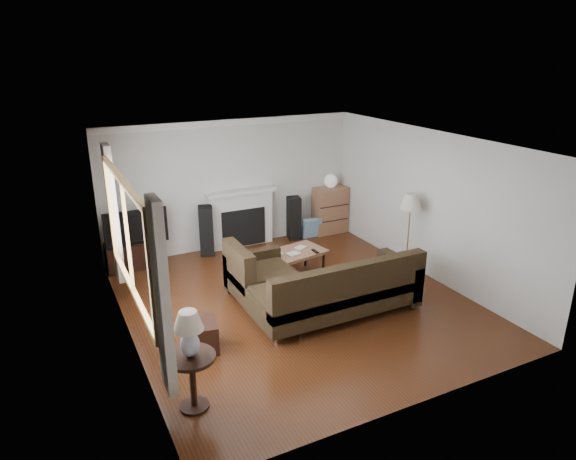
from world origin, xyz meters
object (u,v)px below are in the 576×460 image
floor_lamp (408,234)px  side_table (193,382)px  coffee_table (291,265)px  tv_stand (134,255)px  bookshelf (330,210)px  sectional_sofa (336,287)px

floor_lamp → side_table: (-4.37, -1.82, -0.39)m
coffee_table → side_table: (-2.48, -2.56, 0.10)m
tv_stand → bookshelf: size_ratio=0.97×
side_table → sectional_sofa: bearing=24.1°
coffee_table → bookshelf: bearing=32.8°
tv_stand → bookshelf: 4.11m
floor_lamp → bookshelf: bearing=92.6°
sectional_sofa → tv_stand: bearing=127.2°
sectional_sofa → floor_lamp: size_ratio=1.87×
sectional_sofa → side_table: (-2.50, -1.12, -0.11)m
sectional_sofa → side_table: bearing=-155.9°
sectional_sofa → floor_lamp: (1.87, 0.70, 0.29)m
bookshelf → coffee_table: (-1.78, -1.67, -0.26)m
floor_lamp → side_table: 4.75m
tv_stand → bookshelf: bearing=0.4°
tv_stand → floor_lamp: (4.21, -2.38, 0.48)m
tv_stand → sectional_sofa: 3.87m
bookshelf → sectional_sofa: bookshelf is taller
sectional_sofa → coffee_table: sectional_sofa is taller
sectional_sofa → coffee_table: 1.45m
bookshelf → floor_lamp: bearing=-87.4°
tv_stand → coffee_table: tv_stand is taller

